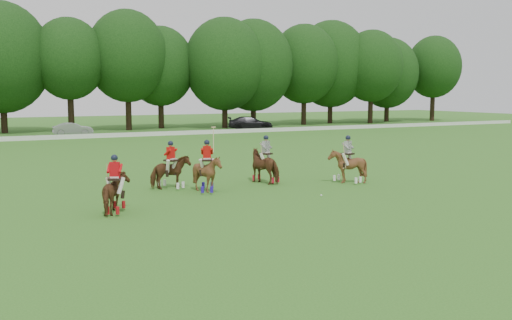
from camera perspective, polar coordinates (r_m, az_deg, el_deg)
name	(u,v)px	position (r m, az deg, el deg)	size (l,w,h in m)	color
ground	(268,209)	(22.62, 1.22, -4.88)	(180.00, 180.00, 0.00)	#30671D
tree_line	(72,59)	(68.54, -17.95, 9.58)	(117.98, 14.32, 14.75)	black
boundary_rail	(88,136)	(58.66, -16.41, 2.31)	(120.00, 0.10, 0.44)	white
car_mid	(73,129)	(62.93, -17.85, 2.97)	(1.42, 4.08, 1.34)	gray
car_right	(250,123)	(69.22, -0.56, 3.72)	(2.21, 5.44, 1.58)	black
polo_red_a	(115,192)	(22.28, -13.89, -3.16)	(1.51, 1.98, 2.24)	#4D2D14
polo_red_b	(171,172)	(27.31, -8.50, -1.18)	(2.02, 1.94, 2.29)	#4D2D14
polo_red_c	(207,173)	(26.24, -4.90, -1.32)	(1.88, 1.97, 2.95)	#4D2D14
polo_stripe_a	(266,166)	(28.79, 1.00, -0.56)	(1.62, 2.23, 2.41)	#4D2D14
polo_stripe_b	(347,166)	(29.06, 9.13, -0.58)	(1.89, 1.98, 2.41)	#4D2D14
polo_ball	(321,195)	(25.36, 6.54, -3.54)	(0.09, 0.09, 0.09)	white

